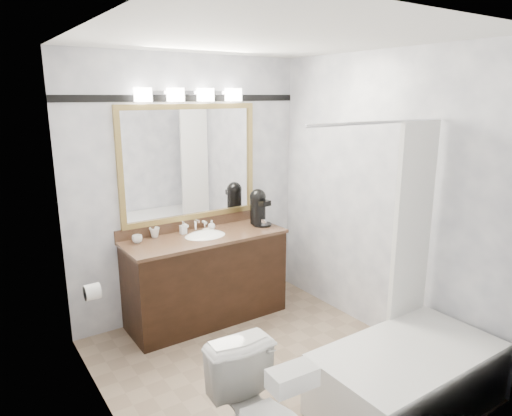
% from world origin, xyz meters
% --- Properties ---
extents(room, '(2.42, 2.62, 2.52)m').
position_xyz_m(room, '(0.00, 0.00, 1.25)').
color(room, gray).
rests_on(room, ground).
extents(vanity, '(1.53, 0.58, 0.97)m').
position_xyz_m(vanity, '(0.00, 1.02, 0.44)').
color(vanity, black).
rests_on(vanity, ground).
extents(mirror, '(1.40, 0.04, 1.10)m').
position_xyz_m(mirror, '(0.00, 1.28, 1.50)').
color(mirror, tan).
rests_on(mirror, room).
extents(vanity_light_bar, '(1.02, 0.14, 0.12)m').
position_xyz_m(vanity_light_bar, '(0.00, 1.23, 2.13)').
color(vanity_light_bar, silver).
rests_on(vanity_light_bar, room).
extents(accent_stripe, '(2.40, 0.01, 0.06)m').
position_xyz_m(accent_stripe, '(0.00, 1.29, 2.10)').
color(accent_stripe, black).
rests_on(accent_stripe, room).
extents(bathtub, '(1.30, 0.75, 1.96)m').
position_xyz_m(bathtub, '(0.55, -0.90, 0.28)').
color(bathtub, white).
rests_on(bathtub, ground).
extents(tp_roll, '(0.11, 0.12, 0.12)m').
position_xyz_m(tp_roll, '(-1.14, 0.66, 0.70)').
color(tp_roll, white).
rests_on(tp_roll, room).
extents(tissue_box, '(0.25, 0.15, 0.10)m').
position_xyz_m(tissue_box, '(-0.65, -1.12, 0.80)').
color(tissue_box, white).
rests_on(tissue_box, toilet).
extents(coffee_maker, '(0.19, 0.24, 0.37)m').
position_xyz_m(coffee_maker, '(0.62, 1.04, 1.04)').
color(coffee_maker, black).
rests_on(coffee_maker, vanity).
extents(cup_left, '(0.11, 0.11, 0.07)m').
position_xyz_m(cup_left, '(-0.60, 1.16, 0.89)').
color(cup_left, white).
rests_on(cup_left, vanity).
extents(cup_right, '(0.10, 0.10, 0.09)m').
position_xyz_m(cup_right, '(-0.41, 1.23, 0.90)').
color(cup_right, white).
rests_on(cup_right, vanity).
extents(soap_bottle_a, '(0.06, 0.06, 0.12)m').
position_xyz_m(soap_bottle_a, '(-0.15, 1.18, 0.91)').
color(soap_bottle_a, white).
rests_on(soap_bottle_a, vanity).
extents(soap_bottle_b, '(0.08, 0.08, 0.09)m').
position_xyz_m(soap_bottle_b, '(0.15, 1.16, 0.90)').
color(soap_bottle_b, white).
rests_on(soap_bottle_b, vanity).
extents(soap_bar, '(0.08, 0.06, 0.02)m').
position_xyz_m(soap_bar, '(0.08, 1.13, 0.86)').
color(soap_bar, beige).
rests_on(soap_bar, vanity).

